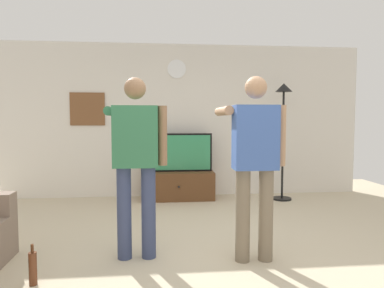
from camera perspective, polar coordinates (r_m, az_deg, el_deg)
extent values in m
plane|color=beige|center=(3.60, 2.73, -18.31)|extent=(8.40, 8.40, 0.00)
cube|color=silver|center=(6.26, -1.16, 3.85)|extent=(6.40, 0.10, 2.70)
cube|color=brown|center=(6.01, -2.33, -6.83)|extent=(1.23, 0.48, 0.48)
sphere|color=black|center=(5.76, -2.18, -7.06)|extent=(0.04, 0.04, 0.04)
cube|color=black|center=(5.98, -2.37, -1.39)|extent=(1.18, 0.06, 0.66)
cube|color=#338C59|center=(5.94, -2.35, -1.43)|extent=(1.12, 0.01, 0.60)
cylinder|color=white|center=(6.26, -2.54, 12.22)|extent=(0.32, 0.03, 0.32)
cube|color=brown|center=(6.31, -16.80, 5.53)|extent=(0.59, 0.04, 0.57)
cylinder|color=black|center=(6.22, 14.54, -8.68)|extent=(0.32, 0.32, 0.03)
cylinder|color=black|center=(6.08, 14.70, -0.20)|extent=(0.04, 0.04, 1.81)
cone|color=black|center=(6.09, 14.86, 8.97)|extent=(0.28, 0.28, 0.14)
cylinder|color=#384266|center=(3.52, -11.08, -11.08)|extent=(0.14, 0.14, 0.91)
cylinder|color=#384266|center=(3.51, -7.15, -11.10)|extent=(0.14, 0.14, 0.91)
cube|color=#33724C|center=(3.40, -9.26, 1.23)|extent=(0.43, 0.22, 0.59)
sphere|color=#8C6647|center=(3.41, -9.35, 9.01)|extent=(0.21, 0.21, 0.21)
cylinder|color=#33724C|center=(3.71, -13.06, 5.22)|extent=(0.09, 0.58, 0.09)
cube|color=white|center=(4.03, -12.47, 5.13)|extent=(0.04, 0.12, 0.04)
cylinder|color=#8C6647|center=(3.39, -4.86, 1.38)|extent=(0.09, 0.09, 0.58)
cylinder|color=#7A6B56|center=(3.43, 8.34, -11.57)|extent=(0.14, 0.14, 0.89)
cylinder|color=#7A6B56|center=(3.49, 12.04, -11.34)|extent=(0.14, 0.14, 0.89)
cube|color=#3F60AD|center=(3.34, 10.37, 1.07)|extent=(0.41, 0.22, 0.61)
sphere|color=tan|center=(3.35, 10.47, 9.13)|extent=(0.21, 0.21, 0.21)
cylinder|color=tan|center=(3.56, 5.21, 5.41)|extent=(0.09, 0.58, 0.09)
cube|color=white|center=(3.88, 4.32, 5.30)|extent=(0.04, 0.12, 0.04)
cylinder|color=tan|center=(3.42, 14.43, 1.34)|extent=(0.09, 0.09, 0.58)
cylinder|color=#592D19|center=(3.31, -24.70, -18.13)|extent=(0.07, 0.07, 0.28)
cylinder|color=#4C2814|center=(3.25, -24.79, -15.30)|extent=(0.02, 0.02, 0.07)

